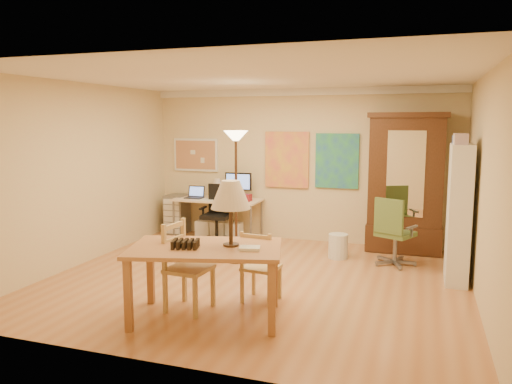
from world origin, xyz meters
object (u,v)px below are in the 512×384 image
(dining_table, at_px, (215,232))
(computer_desk, at_px, (220,214))
(office_chair_green, at_px, (394,247))
(armoire, at_px, (405,192))
(bookshelf, at_px, (459,214))
(office_chair_black, at_px, (217,227))

(dining_table, bearing_deg, computer_desk, 112.01)
(dining_table, relative_size, office_chair_green, 1.76)
(computer_desk, xyz_separation_m, armoire, (3.25, 0.08, 0.55))
(armoire, relative_size, bookshelf, 1.24)
(office_chair_green, distance_m, armoire, 1.16)
(office_chair_black, relative_size, armoire, 0.45)
(computer_desk, xyz_separation_m, office_chair_black, (0.08, -0.32, -0.17))
(office_chair_green, xyz_separation_m, armoire, (0.10, 0.91, 0.72))
(dining_table, height_order, bookshelf, bookshelf)
(dining_table, height_order, computer_desk, dining_table)
(dining_table, distance_m, office_chair_green, 3.28)
(office_chair_black, xyz_separation_m, office_chair_green, (3.06, -0.51, 0.00))
(bookshelf, bearing_deg, dining_table, -139.17)
(bookshelf, bearing_deg, office_chair_green, 148.54)
(computer_desk, bearing_deg, office_chair_black, -75.69)
(dining_table, distance_m, computer_desk, 3.85)
(dining_table, xyz_separation_m, office_chair_green, (1.71, 2.71, -0.68))
(dining_table, bearing_deg, bookshelf, 40.83)
(dining_table, xyz_separation_m, office_chair_black, (-1.35, 3.22, -0.68))
(office_chair_green, distance_m, bookshelf, 1.17)
(dining_table, distance_m, bookshelf, 3.37)
(dining_table, relative_size, armoire, 0.79)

